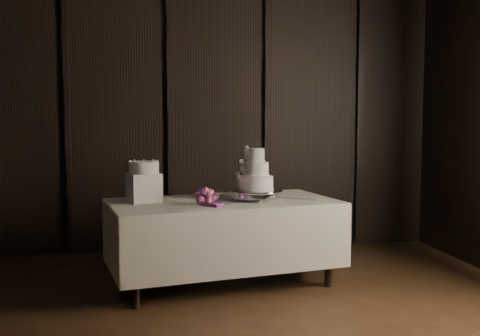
# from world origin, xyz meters

# --- Properties ---
(room) EXTENTS (6.08, 7.08, 3.08)m
(room) POSITION_xyz_m (0.00, 0.00, 1.50)
(room) COLOR black
(room) RESTS_ON ground
(display_table) EXTENTS (2.16, 1.41, 0.76)m
(display_table) POSITION_xyz_m (0.42, 2.09, 0.42)
(display_table) COLOR beige
(display_table) RESTS_ON ground
(cake_stand) EXTENTS (0.63, 0.63, 0.09)m
(cake_stand) POSITION_xyz_m (0.72, 2.10, 0.81)
(cake_stand) COLOR silver
(cake_stand) RESTS_ON display_table
(wedding_cake) EXTENTS (0.35, 0.31, 0.37)m
(wedding_cake) POSITION_xyz_m (0.69, 2.09, 1.00)
(wedding_cake) COLOR white
(wedding_cake) RESTS_ON cake_stand
(bouquet) EXTENTS (0.45, 0.45, 0.17)m
(bouquet) POSITION_xyz_m (0.25, 1.89, 0.82)
(bouquet) COLOR #B24B69
(bouquet) RESTS_ON display_table
(box_pedestal) EXTENTS (0.33, 0.33, 0.25)m
(box_pedestal) POSITION_xyz_m (-0.27, 2.13, 0.89)
(box_pedestal) COLOR white
(box_pedestal) RESTS_ON display_table
(small_cake) EXTENTS (0.28, 0.28, 0.10)m
(small_cake) POSITION_xyz_m (-0.27, 2.13, 1.06)
(small_cake) COLOR white
(small_cake) RESTS_ON box_pedestal
(cake_knife) EXTENTS (0.31, 0.24, 0.01)m
(cake_knife) POSITION_xyz_m (1.05, 2.08, 0.77)
(cake_knife) COLOR silver
(cake_knife) RESTS_ON display_table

